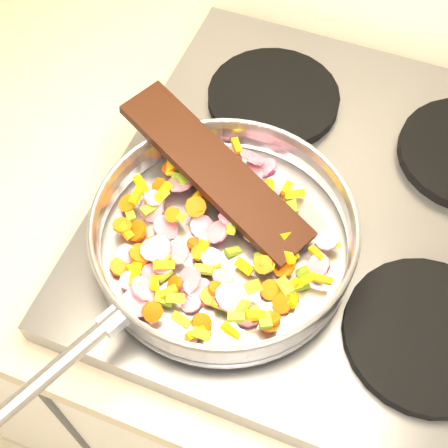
% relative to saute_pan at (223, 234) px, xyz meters
% --- Properties ---
extents(cooktop, '(0.60, 0.60, 0.04)m').
position_rel_saute_pan_xyz_m(cooktop, '(0.12, 0.12, -0.07)').
color(cooktop, '#939399').
rests_on(cooktop, counter_top).
extents(grate_fl, '(0.19, 0.19, 0.02)m').
position_rel_saute_pan_xyz_m(grate_fl, '(-0.02, -0.02, -0.04)').
color(grate_fl, black).
rests_on(grate_fl, cooktop).
extents(grate_fr, '(0.19, 0.19, 0.02)m').
position_rel_saute_pan_xyz_m(grate_fr, '(0.26, -0.02, -0.04)').
color(grate_fr, black).
rests_on(grate_fr, cooktop).
extents(grate_bl, '(0.19, 0.19, 0.02)m').
position_rel_saute_pan_xyz_m(grate_bl, '(-0.02, 0.26, -0.04)').
color(grate_bl, black).
rests_on(grate_bl, cooktop).
extents(saute_pan, '(0.35, 0.50, 0.06)m').
position_rel_saute_pan_xyz_m(saute_pan, '(0.00, 0.00, 0.00)').
color(saute_pan, '#9E9EA5').
rests_on(saute_pan, grate_fl).
extents(vegetable_heap, '(0.28, 0.30, 0.05)m').
position_rel_saute_pan_xyz_m(vegetable_heap, '(-0.01, -0.01, -0.01)').
color(vegetable_heap, '#FFB209').
rests_on(vegetable_heap, saute_pan).
extents(wooden_spatula, '(0.28, 0.17, 0.06)m').
position_rel_saute_pan_xyz_m(wooden_spatula, '(-0.04, 0.07, 0.02)').
color(wooden_spatula, black).
rests_on(wooden_spatula, saute_pan).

